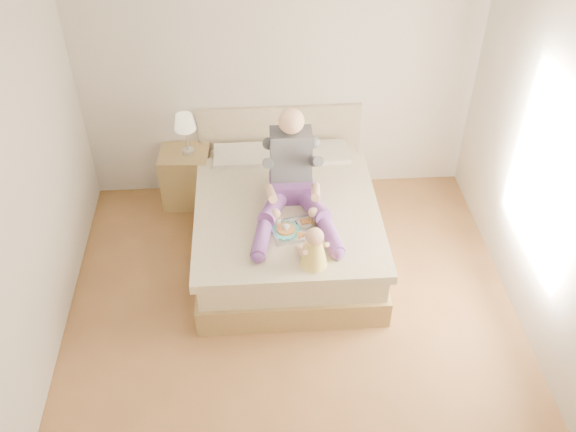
{
  "coord_description": "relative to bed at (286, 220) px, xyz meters",
  "views": [
    {
      "loc": [
        -0.29,
        -3.65,
        4.36
      ],
      "look_at": [
        -0.01,
        0.66,
        0.73
      ],
      "focal_mm": 40.0,
      "sensor_mm": 36.0,
      "label": 1
    }
  ],
  "objects": [
    {
      "name": "nightstand",
      "position": [
        -1.0,
        0.8,
        -0.01
      ],
      "size": [
        0.53,
        0.48,
        0.61
      ],
      "rotation": [
        0.0,
        0.0,
        -0.06
      ],
      "color": "olive",
      "rests_on": "ground"
    },
    {
      "name": "bed",
      "position": [
        0.0,
        0.0,
        0.0
      ],
      "size": [
        1.7,
        2.18,
        1.0
      ],
      "color": "olive",
      "rests_on": "ground"
    },
    {
      "name": "baby",
      "position": [
        0.17,
        -0.91,
        0.45
      ],
      "size": [
        0.28,
        0.34,
        0.38
      ],
      "rotation": [
        0.0,
        0.0,
        0.41
      ],
      "color": "#FFDD50",
      "rests_on": "bed"
    },
    {
      "name": "lamp",
      "position": [
        -0.95,
        0.79,
        0.64
      ],
      "size": [
        0.22,
        0.22,
        0.45
      ],
      "color": "silver",
      "rests_on": "nightstand"
    },
    {
      "name": "tray",
      "position": [
        0.05,
        -0.49,
        0.32
      ],
      "size": [
        0.48,
        0.41,
        0.12
      ],
      "rotation": [
        0.0,
        0.0,
        0.2
      ],
      "color": "silver",
      "rests_on": "bed"
    },
    {
      "name": "adult",
      "position": [
        0.05,
        -0.12,
        0.57
      ],
      "size": [
        0.8,
        1.12,
        0.94
      ],
      "rotation": [
        0.0,
        0.0,
        -0.01
      ],
      "color": "#5D327E",
      "rests_on": "bed"
    },
    {
      "name": "room",
      "position": [
        0.08,
        -1.08,
        1.19
      ],
      "size": [
        4.02,
        4.22,
        2.71
      ],
      "color": "brown",
      "rests_on": "ground"
    }
  ]
}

